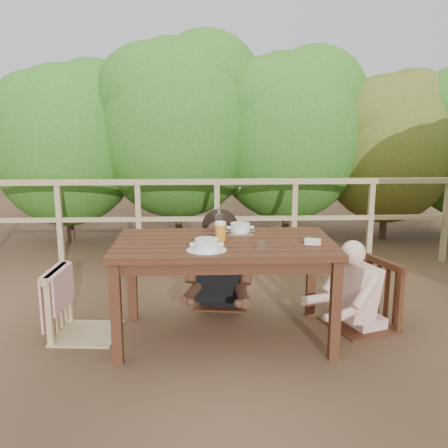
{
  "coord_description": "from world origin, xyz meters",
  "views": [
    {
      "loc": [
        -0.16,
        -3.7,
        1.7
      ],
      "look_at": [
        0.0,
        0.05,
        0.9
      ],
      "focal_mm": 40.39,
      "sensor_mm": 36.0,
      "label": 1
    }
  ],
  "objects_px": {
    "soup_near": "(207,245)",
    "beer_glass": "(220,232)",
    "chair_far": "(222,254)",
    "bottle": "(219,223)",
    "tumbler": "(262,248)",
    "table": "(224,291)",
    "chair_left": "(84,274)",
    "chair_right": "(362,266)",
    "diner_right": "(366,255)",
    "woman": "(222,230)",
    "butter_tub": "(313,243)",
    "soup_far": "(240,228)"
  },
  "relations": [
    {
      "from": "diner_right",
      "to": "bottle",
      "type": "distance_m",
      "value": 1.22
    },
    {
      "from": "table",
      "to": "chair_far",
      "type": "xyz_separation_m",
      "value": [
        0.01,
        0.73,
        0.09
      ]
    },
    {
      "from": "soup_near",
      "to": "beer_glass",
      "type": "xyz_separation_m",
      "value": [
        0.11,
        0.27,
        0.03
      ]
    },
    {
      "from": "chair_far",
      "to": "woman",
      "type": "relative_size",
      "value": 0.68
    },
    {
      "from": "table",
      "to": "chair_right",
      "type": "relative_size",
      "value": 1.61
    },
    {
      "from": "bottle",
      "to": "tumbler",
      "type": "bearing_deg",
      "value": -59.92
    },
    {
      "from": "diner_right",
      "to": "beer_glass",
      "type": "bearing_deg",
      "value": 77.56
    },
    {
      "from": "beer_glass",
      "to": "tumbler",
      "type": "height_order",
      "value": "beer_glass"
    },
    {
      "from": "chair_far",
      "to": "beer_glass",
      "type": "bearing_deg",
      "value": -85.48
    },
    {
      "from": "woman",
      "to": "tumbler",
      "type": "relative_size",
      "value": 18.1
    },
    {
      "from": "chair_far",
      "to": "soup_far",
      "type": "height_order",
      "value": "chair_far"
    },
    {
      "from": "chair_left",
      "to": "chair_right",
      "type": "bearing_deg",
      "value": -83.64
    },
    {
      "from": "woman",
      "to": "soup_near",
      "type": "bearing_deg",
      "value": 89.41
    },
    {
      "from": "table",
      "to": "soup_near",
      "type": "distance_m",
      "value": 0.52
    },
    {
      "from": "chair_left",
      "to": "soup_far",
      "type": "height_order",
      "value": "chair_left"
    },
    {
      "from": "chair_left",
      "to": "woman",
      "type": "distance_m",
      "value": 1.3
    },
    {
      "from": "bottle",
      "to": "tumbler",
      "type": "xyz_separation_m",
      "value": [
        0.29,
        -0.49,
        -0.08
      ]
    },
    {
      "from": "diner_right",
      "to": "tumbler",
      "type": "bearing_deg",
      "value": 98.06
    },
    {
      "from": "table",
      "to": "chair_right",
      "type": "bearing_deg",
      "value": 8.5
    },
    {
      "from": "butter_tub",
      "to": "chair_right",
      "type": "bearing_deg",
      "value": 47.64
    },
    {
      "from": "tumbler",
      "to": "chair_left",
      "type": "bearing_deg",
      "value": 163.38
    },
    {
      "from": "chair_far",
      "to": "soup_far",
      "type": "distance_m",
      "value": 0.56
    },
    {
      "from": "chair_left",
      "to": "tumbler",
      "type": "distance_m",
      "value": 1.43
    },
    {
      "from": "bottle",
      "to": "soup_far",
      "type": "bearing_deg",
      "value": 33.38
    },
    {
      "from": "chair_left",
      "to": "chair_right",
      "type": "height_order",
      "value": "chair_right"
    },
    {
      "from": "chair_left",
      "to": "butter_tub",
      "type": "bearing_deg",
      "value": -92.69
    },
    {
      "from": "chair_left",
      "to": "tumbler",
      "type": "bearing_deg",
      "value": -102.3
    },
    {
      "from": "table",
      "to": "chair_right",
      "type": "xyz_separation_m",
      "value": [
        1.13,
        0.17,
        0.13
      ]
    },
    {
      "from": "beer_glass",
      "to": "tumbler",
      "type": "distance_m",
      "value": 0.43
    },
    {
      "from": "table",
      "to": "soup_far",
      "type": "height_order",
      "value": "soup_far"
    },
    {
      "from": "chair_far",
      "to": "beer_glass",
      "type": "relative_size",
      "value": 5.9
    },
    {
      "from": "soup_near",
      "to": "chair_right",
      "type": "bearing_deg",
      "value": 18.64
    },
    {
      "from": "chair_left",
      "to": "chair_far",
      "type": "bearing_deg",
      "value": -55.51
    },
    {
      "from": "chair_far",
      "to": "bottle",
      "type": "xyz_separation_m",
      "value": [
        -0.04,
        -0.55,
        0.41
      ]
    },
    {
      "from": "table",
      "to": "chair_far",
      "type": "distance_m",
      "value": 0.74
    },
    {
      "from": "diner_right",
      "to": "butter_tub",
      "type": "bearing_deg",
      "value": 100.09
    },
    {
      "from": "chair_right",
      "to": "beer_glass",
      "type": "xyz_separation_m",
      "value": [
        -1.16,
        -0.15,
        0.33
      ]
    },
    {
      "from": "chair_right",
      "to": "diner_right",
      "type": "bearing_deg",
      "value": 70.13
    },
    {
      "from": "chair_right",
      "to": "bottle",
      "type": "height_order",
      "value": "chair_right"
    },
    {
      "from": "chair_far",
      "to": "chair_left",
      "type": "bearing_deg",
      "value": -142.25
    },
    {
      "from": "table",
      "to": "chair_far",
      "type": "bearing_deg",
      "value": 89.27
    },
    {
      "from": "woman",
      "to": "soup_far",
      "type": "xyz_separation_m",
      "value": [
        0.13,
        -0.45,
        0.11
      ]
    },
    {
      "from": "chair_left",
      "to": "soup_near",
      "type": "height_order",
      "value": "chair_left"
    },
    {
      "from": "chair_right",
      "to": "tumbler",
      "type": "distance_m",
      "value": 1.04
    },
    {
      "from": "beer_glass",
      "to": "diner_right",
      "type": "bearing_deg",
      "value": 7.43
    },
    {
      "from": "chair_right",
      "to": "diner_right",
      "type": "relative_size",
      "value": 0.84
    },
    {
      "from": "chair_left",
      "to": "bottle",
      "type": "xyz_separation_m",
      "value": [
        1.06,
        0.09,
        0.38
      ]
    },
    {
      "from": "soup_near",
      "to": "chair_far",
      "type": "bearing_deg",
      "value": 81.67
    },
    {
      "from": "soup_far",
      "to": "bottle",
      "type": "xyz_separation_m",
      "value": [
        -0.18,
        -0.12,
        0.07
      ]
    },
    {
      "from": "soup_far",
      "to": "bottle",
      "type": "height_order",
      "value": "bottle"
    }
  ]
}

